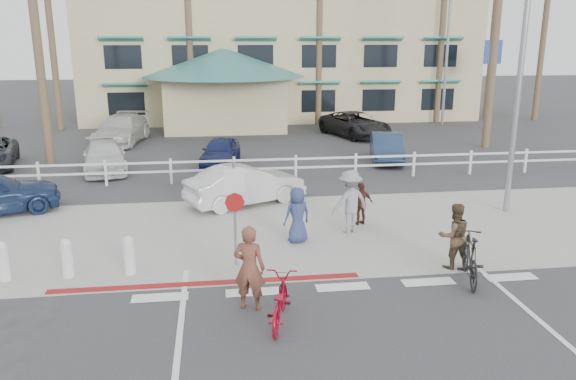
{
  "coord_description": "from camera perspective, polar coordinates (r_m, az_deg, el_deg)",
  "views": [
    {
      "loc": [
        -2.73,
        -10.67,
        5.38
      ],
      "look_at": [
        -0.84,
        3.55,
        1.5
      ],
      "focal_mm": 35.0,
      "sensor_mm": 36.0,
      "label": 1
    }
  ],
  "objects": [
    {
      "name": "palm_7",
      "position": [
        38.62,
        15.52,
        17.02
      ],
      "size": [
        4.0,
        4.0,
        14.0
      ],
      "primitive_type": null,
      "color": "#275520",
      "rests_on": "ground"
    },
    {
      "name": "lot_car_2",
      "position": [
        24.8,
        -6.87,
        3.92
      ],
      "size": [
        2.07,
        3.74,
        1.2
      ],
      "primitive_type": "imported",
      "rotation": [
        0.0,
        0.0,
        -0.19
      ],
      "color": "#151E4F",
      "rests_on": "ground"
    },
    {
      "name": "lot_car_3",
      "position": [
        25.77,
        9.98,
        4.28
      ],
      "size": [
        2.12,
        4.0,
        1.25
      ],
      "primitive_type": "imported",
      "rotation": [
        0.0,
        0.0,
        -0.22
      ],
      "color": "navy",
      "rests_on": "ground"
    },
    {
      "name": "palm_1",
      "position": [
        36.87,
        -23.07,
        15.73
      ],
      "size": [
        4.0,
        4.0,
        13.0
      ],
      "primitive_type": null,
      "color": "#275520",
      "rests_on": "ground"
    },
    {
      "name": "palm_4",
      "position": [
        36.83,
        -3.52,
        18.41
      ],
      "size": [
        4.0,
        4.0,
        15.0
      ],
      "primitive_type": null,
      "color": "#275520",
      "rests_on": "ground"
    },
    {
      "name": "info_sign",
      "position": [
        36.79,
        19.8,
        10.24
      ],
      "size": [
        1.2,
        0.16,
        5.6
      ],
      "primitive_type": null,
      "color": "navy",
      "rests_on": "ground"
    },
    {
      "name": "streetlight_0",
      "position": [
        18.64,
        22.56,
        11.31
      ],
      "size": [
        0.6,
        2.0,
        9.0
      ],
      "primitive_type": null,
      "color": "gray",
      "rests_on": "ground"
    },
    {
      "name": "building",
      "position": [
        41.93,
        -1.17,
        15.5
      ],
      "size": [
        28.0,
        16.0,
        11.3
      ],
      "primitive_type": null,
      "color": "#CEBF8D",
      "rests_on": "ground"
    },
    {
      "name": "cross_street",
      "position": [
        20.09,
        0.49,
        -0.38
      ],
      "size": [
        40.0,
        5.0,
        0.01
      ],
      "primitive_type": "cube",
      "color": "#333335",
      "rests_on": "ground"
    },
    {
      "name": "bollard_0",
      "position": [
        13.74,
        -15.83,
        -6.38
      ],
      "size": [
        0.26,
        0.26,
        0.95
      ],
      "primitive_type": null,
      "color": "silver",
      "rests_on": "ground"
    },
    {
      "name": "pedestrian_a",
      "position": [
        15.98,
        6.31,
        -1.2
      ],
      "size": [
        1.35,
        1.07,
        1.82
      ],
      "primitive_type": "imported",
      "rotation": [
        0.0,
        0.0,
        3.53
      ],
      "color": "gray",
      "rests_on": "ground"
    },
    {
      "name": "car_white_sedan",
      "position": [
        18.76,
        -4.35,
        0.52
      ],
      "size": [
        4.23,
        2.95,
        1.32
      ],
      "primitive_type": "imported",
      "rotation": [
        0.0,
        0.0,
        2.0
      ],
      "color": "silver",
      "rests_on": "ground"
    },
    {
      "name": "palm_5",
      "position": [
        36.31,
        3.22,
        16.88
      ],
      "size": [
        4.0,
        4.0,
        13.0
      ],
      "primitive_type": null,
      "color": "#275520",
      "rests_on": "ground"
    },
    {
      "name": "palm_3",
      "position": [
        35.72,
        -10.1,
        17.51
      ],
      "size": [
        4.0,
        4.0,
        14.0
      ],
      "primitive_type": null,
      "color": "#275520",
      "rests_on": "ground"
    },
    {
      "name": "bollard_1",
      "position": [
        14.02,
        -21.53,
        -6.45
      ],
      "size": [
        0.26,
        0.26,
        0.95
      ],
      "primitive_type": null,
      "color": "silver",
      "rests_on": "ground"
    },
    {
      "name": "parking_lot",
      "position": [
        29.29,
        -2.13,
        4.55
      ],
      "size": [
        50.0,
        16.0,
        0.01
      ],
      "primitive_type": "cube",
      "color": "#333335",
      "rests_on": "ground"
    },
    {
      "name": "palm_9",
      "position": [
        41.78,
        24.68,
        15.36
      ],
      "size": [
        4.0,
        4.0,
        13.0
      ],
      "primitive_type": null,
      "color": "#275520",
      "rests_on": "ground"
    },
    {
      "name": "bike_red",
      "position": [
        11.08,
        -0.91,
        -11.23
      ],
      "size": [
        1.01,
        1.85,
        0.92
      ],
      "primitive_type": "imported",
      "rotation": [
        0.0,
        0.0,
        2.9
      ],
      "color": "maroon",
      "rests_on": "ground"
    },
    {
      "name": "sign_post",
      "position": [
        13.46,
        -5.43,
        -1.91
      ],
      "size": [
        0.5,
        0.1,
        2.9
      ],
      "primitive_type": null,
      "color": "gray",
      "rests_on": "ground"
    },
    {
      "name": "bollard_2",
      "position": [
        14.43,
        -26.96,
        -6.46
      ],
      "size": [
        0.26,
        0.26,
        0.95
      ],
      "primitive_type": null,
      "color": "silver",
      "rests_on": "ground"
    },
    {
      "name": "rider_black",
      "position": [
        14.05,
        16.52,
        -4.49
      ],
      "size": [
        0.81,
        0.64,
        1.62
      ],
      "primitive_type": "imported",
      "rotation": [
        0.0,
        0.0,
        3.17
      ],
      "color": "brown",
      "rests_on": "ground"
    },
    {
      "name": "lot_car_1",
      "position": [
        24.68,
        -18.14,
        3.22
      ],
      "size": [
        2.47,
        4.4,
        1.2
      ],
      "primitive_type": "imported",
      "rotation": [
        0.0,
        0.0,
        0.2
      ],
      "color": "silver",
      "rests_on": "ground"
    },
    {
      "name": "rider_red",
      "position": [
        11.47,
        -3.95,
        -7.91
      ],
      "size": [
        0.76,
        0.62,
        1.79
      ],
      "primitive_type": "imported",
      "rotation": [
        0.0,
        0.0,
        2.82
      ],
      "color": "brown",
      "rests_on": "ground"
    },
    {
      "name": "palm_10",
      "position": [
        26.68,
        -24.31,
        15.19
      ],
      "size": [
        4.0,
        4.0,
        12.0
      ],
      "primitive_type": null,
      "color": "#275520",
      "rests_on": "ground"
    },
    {
      "name": "rail_fence",
      "position": [
        21.96,
        1.05,
        2.3
      ],
      "size": [
        29.4,
        0.16,
        1.0
      ],
      "primitive_type": null,
      "color": "silver",
      "rests_on": "ground"
    },
    {
      "name": "lot_car_5",
      "position": [
        32.17,
        6.83,
        6.64
      ],
      "size": [
        3.77,
        5.43,
        1.38
      ],
      "primitive_type": "imported",
      "rotation": [
        0.0,
        0.0,
        0.33
      ],
      "color": "black",
      "rests_on": "ground"
    },
    {
      "name": "pedestrian_b",
      "position": [
        15.17,
        0.95,
        -2.56
      ],
      "size": [
        0.87,
        0.71,
        1.54
      ],
      "primitive_type": "imported",
      "rotation": [
        0.0,
        0.0,
        3.48
      ],
      "color": "navy",
      "rests_on": "ground"
    },
    {
      "name": "sidewalk_plaza",
      "position": [
        16.32,
        2.47,
        -4.1
      ],
      "size": [
        22.0,
        7.0,
        0.01
      ],
      "primitive_type": "cube",
      "color": "gray",
      "rests_on": "ground"
    },
    {
      "name": "pedestrian_child",
      "position": [
        16.76,
        7.43,
        -1.39
      ],
      "size": [
        0.82,
        0.53,
        1.3
      ],
      "primitive_type": "imported",
      "rotation": [
        0.0,
        0.0,
        3.44
      ],
      "color": "#51241E",
      "rests_on": "ground"
    },
    {
      "name": "palm_11",
      "position": [
        30.04,
        20.58,
        17.32
      ],
      "size": [
        4.0,
        4.0,
        14.0
      ],
      "primitive_type": null,
      "color": "#275520",
      "rests_on": "ground"
    },
    {
      "name": "bike_path",
      "position": [
        10.56,
        8.84,
        -15.67
      ],
      "size": [
        12.0,
        16.0,
        0.01
      ],
      "primitive_type": "cube",
      "color": "#333335",
      "rests_on": "ground"
    },
    {
      "name": "ground",
      "position": [
        12.25,
        6.19,
        -11.0
      ],
      "size": [
        140.0,
        140.0,
        0.0
      ],
      "primitive_type": "plane",
      "color": "#333335"
    },
    {
      "name": "streetlight_1",
      "position": [
        37.67,
        15.87,
        13.62
      ],
      "size": [
        0.6,
        2.0,
        9.5
      ],
      "primitive_type": null,
      "color": "gray",
      "rests_on": "ground"
    },
    {
      "name": "lot_car_4",
      "position": [
        31.13,
        -16.56,
        5.94
      ],
      "size": [
        2.75,
        5.33,
        1.48
      ],
      "primitive_type": "imported",
      "rotation": [
        0.0,
        0.0,
        -0.14
      ],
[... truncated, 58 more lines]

